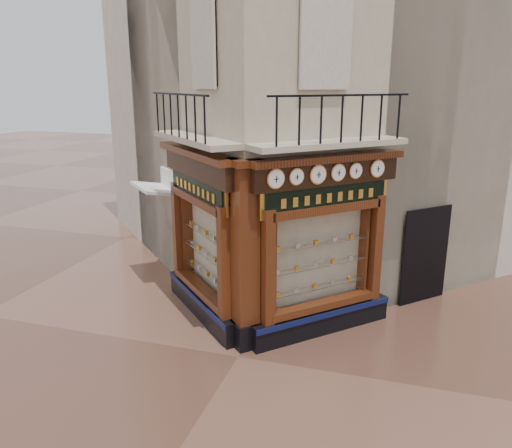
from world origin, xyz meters
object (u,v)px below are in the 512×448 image
at_px(clock_f, 377,169).
at_px(signboard_left, 197,189).
at_px(corner_pilaster, 245,259).
at_px(signboard_right, 327,197).
at_px(clock_d, 338,173).
at_px(awning, 160,281).
at_px(clock_e, 355,171).
at_px(clock_b, 296,177).
at_px(clock_a, 276,179).
at_px(clock_c, 318,175).

height_order(clock_f, signboard_left, clock_f).
height_order(corner_pilaster, signboard_left, corner_pilaster).
distance_m(signboard_left, signboard_right, 2.92).
distance_m(clock_d, signboard_left, 3.16).
distance_m(awning, signboard_left, 4.04).
bearing_deg(corner_pilaster, signboard_left, 100.25).
distance_m(corner_pilaster, awning, 4.78).
xyz_separation_m(clock_e, clock_f, (0.41, 0.41, 0.00)).
distance_m(corner_pilaster, signboard_right, 2.12).
relative_size(corner_pilaster, clock_e, 11.60).
bearing_deg(clock_b, signboard_right, 7.47).
bearing_deg(corner_pilaster, clock_d, -12.59).
bearing_deg(signboard_left, clock_d, -134.33).
height_order(clock_d, clock_f, clock_f).
height_order(clock_a, signboard_left, clock_a).
xyz_separation_m(clock_d, awning, (-5.07, 1.66, -3.62)).
bearing_deg(clock_f, corner_pilaster, 171.75).
distance_m(corner_pilaster, clock_d, 2.58).
bearing_deg(clock_c, clock_b, -180.00).
relative_size(corner_pilaster, clock_c, 9.93).
xyz_separation_m(clock_a, signboard_right, (0.85, 1.00, -0.52)).
bearing_deg(clock_c, clock_a, -180.00).
height_order(clock_b, clock_c, clock_c).
bearing_deg(clock_a, corner_pilaster, 135.86).
bearing_deg(corner_pilaster, clock_c, -16.81).
xyz_separation_m(corner_pilaster, signboard_right, (1.46, 1.01, 1.15)).
relative_size(clock_a, clock_c, 0.99).
bearing_deg(clock_f, clock_e, 180.00).
relative_size(clock_c, clock_f, 1.04).
bearing_deg(clock_e, clock_d, -180.00).
bearing_deg(clock_a, clock_c, 0.00).
distance_m(corner_pilaster, clock_a, 1.78).
height_order(clock_f, signboard_right, clock_f).
distance_m(clock_e, awning, 6.63).
bearing_deg(awning, signboard_left, -175.94).
height_order(corner_pilaster, clock_c, corner_pilaster).
xyz_separation_m(clock_b, clock_f, (1.44, 1.44, 0.00)).
xyz_separation_m(clock_d, clock_e, (0.32, 0.32, -0.00)).
relative_size(clock_a, signboard_right, 0.17).
height_order(clock_d, awning, clock_d).
bearing_deg(signboard_right, signboard_left, 135.00).
height_order(clock_b, clock_d, clock_d).
bearing_deg(signboard_right, clock_d, -34.34).
bearing_deg(awning, clock_a, -168.83).
bearing_deg(clock_b, clock_f, 0.00).
bearing_deg(clock_b, awning, 106.46).
xyz_separation_m(corner_pilaster, clock_e, (1.97, 1.37, 1.67)).
bearing_deg(awning, clock_d, -153.14).
bearing_deg(clock_e, signboard_left, 140.88).
bearing_deg(clock_d, clock_e, 0.00).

